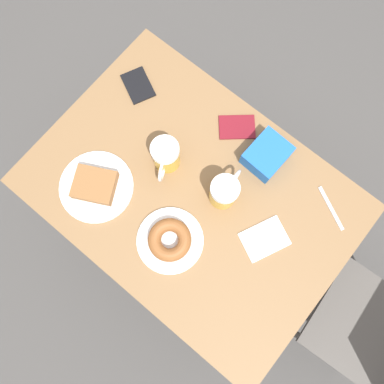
# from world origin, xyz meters

# --- Properties ---
(ground_plane) EXTENTS (8.00, 8.00, 0.00)m
(ground_plane) POSITION_xyz_m (0.00, 0.00, 0.00)
(ground_plane) COLOR #474442
(table) EXTENTS (0.76, 1.07, 0.76)m
(table) POSITION_xyz_m (0.00, 0.00, 0.69)
(table) COLOR olive
(table) RESTS_ON ground_plane
(plate_with_cake) EXTENTS (0.25, 0.25, 0.05)m
(plate_with_cake) POSITION_xyz_m (0.19, -0.26, 0.78)
(plate_with_cake) COLOR white
(plate_with_cake) RESTS_ON table
(plate_with_donut) EXTENTS (0.22, 0.22, 0.05)m
(plate_with_donut) POSITION_xyz_m (0.17, 0.05, 0.78)
(plate_with_donut) COLOR white
(plate_with_donut) RESTS_ON table
(beer_mug_left) EXTENTS (0.13, 0.09, 0.13)m
(beer_mug_left) POSITION_xyz_m (-0.03, -0.14, 0.83)
(beer_mug_left) COLOR gold
(beer_mug_left) RESTS_ON table
(beer_mug_center) EXTENTS (0.14, 0.09, 0.13)m
(beer_mug_center) POSITION_xyz_m (-0.06, 0.09, 0.83)
(beer_mug_center) COLOR gold
(beer_mug_center) RESTS_ON table
(napkin_folded) EXTENTS (0.18, 0.16, 0.00)m
(napkin_folded) POSITION_xyz_m (-0.03, 0.28, 0.76)
(napkin_folded) COLOR white
(napkin_folded) RESTS_ON table
(fork) EXTENTS (0.08, 0.15, 0.00)m
(fork) POSITION_xyz_m (-0.26, 0.39, 0.76)
(fork) COLOR silver
(fork) RESTS_ON table
(passport_near_edge) EXTENTS (0.15, 0.15, 0.01)m
(passport_near_edge) POSITION_xyz_m (-0.28, -0.03, 0.76)
(passport_near_edge) COLOR maroon
(passport_near_edge) RESTS_ON table
(passport_far_edge) EXTENTS (0.13, 0.15, 0.01)m
(passport_far_edge) POSITION_xyz_m (-0.18, -0.40, 0.76)
(passport_far_edge) COLOR black
(passport_far_edge) RESTS_ON table
(blue_pouch) EXTENTS (0.15, 0.13, 0.07)m
(blue_pouch) POSITION_xyz_m (-0.26, 0.12, 0.80)
(blue_pouch) COLOR blue
(blue_pouch) RESTS_ON table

